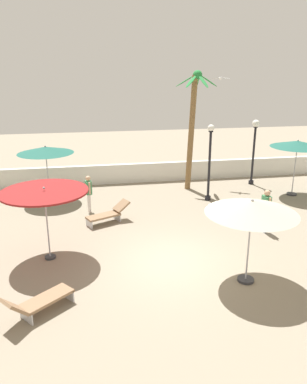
{
  "coord_description": "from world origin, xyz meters",
  "views": [
    {
      "loc": [
        -2.61,
        -10.96,
        6.16
      ],
      "look_at": [
        0.0,
        3.32,
        1.4
      ],
      "focal_mm": 35.29,
      "sensor_mm": 36.0,
      "label": 1
    }
  ],
  "objects_px": {
    "guest_1": "(89,190)",
    "lamp_post_1": "(210,158)",
    "patio_umbrella_0": "(252,208)",
    "patio_umbrella_1": "(45,150)",
    "patio_umbrella_2": "(298,144)",
    "lamp_post_0": "(254,143)",
    "seagull_0": "(220,78)",
    "guest_0": "(266,207)",
    "lounge_chair_1": "(108,214)",
    "palm_tree_1": "(193,120)",
    "lounge_chair_0": "(39,301)",
    "patio_umbrella_3": "(44,194)"
  },
  "relations": [
    {
      "from": "patio_umbrella_1",
      "to": "guest_0",
      "type": "bearing_deg",
      "value": -32.31
    },
    {
      "from": "patio_umbrella_3",
      "to": "guest_1",
      "type": "distance_m",
      "value": 4.61
    },
    {
      "from": "lamp_post_0",
      "to": "lounge_chair_1",
      "type": "distance_m",
      "value": 9.44
    },
    {
      "from": "palm_tree_1",
      "to": "lamp_post_1",
      "type": "xyz_separation_m",
      "value": [
        0.32,
        -1.98,
        -1.55
      ]
    },
    {
      "from": "patio_umbrella_3",
      "to": "lamp_post_1",
      "type": "distance_m",
      "value": 8.63
    },
    {
      "from": "patio_umbrella_2",
      "to": "lounge_chair_1",
      "type": "relative_size",
      "value": 1.48
    },
    {
      "from": "lamp_post_1",
      "to": "seagull_0",
      "type": "bearing_deg",
      "value": 64.71
    },
    {
      "from": "palm_tree_1",
      "to": "guest_1",
      "type": "distance_m",
      "value": 6.56
    },
    {
      "from": "patio_umbrella_2",
      "to": "seagull_0",
      "type": "relative_size",
      "value": 3.02
    },
    {
      "from": "palm_tree_1",
      "to": "seagull_0",
      "type": "bearing_deg",
      "value": 30.48
    },
    {
      "from": "patio_umbrella_0",
      "to": "patio_umbrella_1",
      "type": "xyz_separation_m",
      "value": [
        -6.46,
        8.79,
        0.09
      ]
    },
    {
      "from": "palm_tree_1",
      "to": "lamp_post_1",
      "type": "height_order",
      "value": "palm_tree_1"
    },
    {
      "from": "patio_umbrella_0",
      "to": "seagull_0",
      "type": "distance_m",
      "value": 11.18
    },
    {
      "from": "seagull_0",
      "to": "lounge_chair_1",
      "type": "bearing_deg",
      "value": -142.07
    },
    {
      "from": "patio_umbrella_0",
      "to": "lamp_post_1",
      "type": "relative_size",
      "value": 0.72
    },
    {
      "from": "patio_umbrella_0",
      "to": "guest_1",
      "type": "distance_m",
      "value": 8.26
    },
    {
      "from": "patio_umbrella_3",
      "to": "lamp_post_0",
      "type": "relative_size",
      "value": 0.79
    },
    {
      "from": "patio_umbrella_3",
      "to": "lounge_chair_0",
      "type": "relative_size",
      "value": 1.57
    },
    {
      "from": "patio_umbrella_0",
      "to": "lounge_chair_0",
      "type": "xyz_separation_m",
      "value": [
        -6.0,
        -0.57,
        -2.0
      ]
    },
    {
      "from": "patio_umbrella_1",
      "to": "patio_umbrella_0",
      "type": "bearing_deg",
      "value": -53.72
    },
    {
      "from": "guest_0",
      "to": "seagull_0",
      "type": "bearing_deg",
      "value": 86.53
    },
    {
      "from": "lounge_chair_0",
      "to": "lounge_chair_1",
      "type": "xyz_separation_m",
      "value": [
        2.2,
        5.92,
        0.01
      ]
    },
    {
      "from": "patio_umbrella_1",
      "to": "guest_0",
      "type": "xyz_separation_m",
      "value": [
        8.65,
        -5.47,
        -1.42
      ]
    },
    {
      "from": "lounge_chair_0",
      "to": "patio_umbrella_2",
      "type": "bearing_deg",
      "value": 34.08
    },
    {
      "from": "lounge_chair_1",
      "to": "guest_0",
      "type": "relative_size",
      "value": 1.11
    },
    {
      "from": "lamp_post_0",
      "to": "guest_0",
      "type": "height_order",
      "value": "lamp_post_0"
    },
    {
      "from": "patio_umbrella_0",
      "to": "guest_0",
      "type": "relative_size",
      "value": 1.54
    },
    {
      "from": "guest_0",
      "to": "guest_1",
      "type": "relative_size",
      "value": 1.03
    },
    {
      "from": "patio_umbrella_1",
      "to": "palm_tree_1",
      "type": "bearing_deg",
      "value": 4.21
    },
    {
      "from": "guest_0",
      "to": "guest_1",
      "type": "bearing_deg",
      "value": 153.02
    },
    {
      "from": "patio_umbrella_3",
      "to": "lamp_post_0",
      "type": "height_order",
      "value": "lamp_post_0"
    },
    {
      "from": "lamp_post_0",
      "to": "guest_1",
      "type": "bearing_deg",
      "value": -162.91
    },
    {
      "from": "palm_tree_1",
      "to": "guest_1",
      "type": "height_order",
      "value": "palm_tree_1"
    },
    {
      "from": "lamp_post_1",
      "to": "guest_1",
      "type": "height_order",
      "value": "lamp_post_1"
    },
    {
      "from": "guest_1",
      "to": "lounge_chair_1",
      "type": "bearing_deg",
      "value": -61.73
    },
    {
      "from": "lounge_chair_0",
      "to": "lamp_post_1",
      "type": "bearing_deg",
      "value": 47.69
    },
    {
      "from": "palm_tree_1",
      "to": "guest_1",
      "type": "relative_size",
      "value": 3.62
    },
    {
      "from": "palm_tree_1",
      "to": "guest_0",
      "type": "xyz_separation_m",
      "value": [
        1.32,
        -6.01,
        -2.6
      ]
    },
    {
      "from": "guest_1",
      "to": "lamp_post_1",
      "type": "bearing_deg",
      "value": 5.86
    },
    {
      "from": "patio_umbrella_0",
      "to": "palm_tree_1",
      "type": "relative_size",
      "value": 0.44
    },
    {
      "from": "guest_0",
      "to": "lounge_chair_0",
      "type": "bearing_deg",
      "value": -154.64
    },
    {
      "from": "patio_umbrella_2",
      "to": "lamp_post_0",
      "type": "height_order",
      "value": "lamp_post_0"
    },
    {
      "from": "guest_1",
      "to": "patio_umbrella_3",
      "type": "bearing_deg",
      "value": -108.71
    },
    {
      "from": "lamp_post_0",
      "to": "patio_umbrella_3",
      "type": "bearing_deg",
      "value": -146.28
    },
    {
      "from": "lounge_chair_0",
      "to": "guest_1",
      "type": "height_order",
      "value": "guest_1"
    },
    {
      "from": "lamp_post_1",
      "to": "lounge_chair_1",
      "type": "relative_size",
      "value": 1.92
    },
    {
      "from": "palm_tree_1",
      "to": "lounge_chair_0",
      "type": "xyz_separation_m",
      "value": [
        -6.88,
        -9.9,
        -3.27
      ]
    },
    {
      "from": "lounge_chair_1",
      "to": "guest_0",
      "type": "xyz_separation_m",
      "value": [
        6.0,
        -2.03,
        0.66
      ]
    },
    {
      "from": "patio_umbrella_3",
      "to": "palm_tree_1",
      "type": "relative_size",
      "value": 0.46
    },
    {
      "from": "patio_umbrella_1",
      "to": "lamp_post_0",
      "type": "distance_m",
      "value": 10.93
    }
  ]
}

